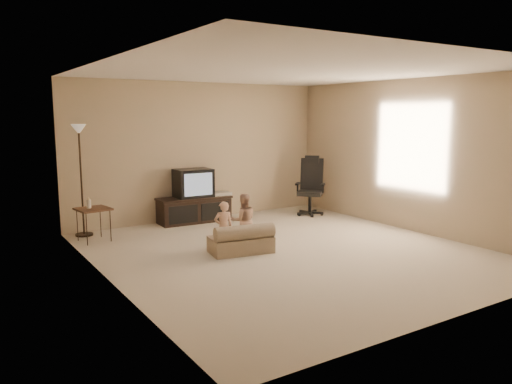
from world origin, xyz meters
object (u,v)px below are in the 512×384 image
Objects in this scene: toddler_right at (244,221)px; side_table at (93,209)px; child_sofa at (242,241)px; toddler_left at (224,228)px; floor_lamp at (80,155)px; office_chair at (311,194)px; tv_stand at (194,200)px.

side_table is at bearing -21.88° from toddler_right.
toddler_left reaches higher than child_sofa.
toddler_left is at bearing 38.95° from toddler_right.
floor_lamp is at bearing -28.54° from toddler_right.
office_chair reaches higher than child_sofa.
floor_lamp is 1.91× the size of child_sofa.
toddler_left is (1.34, -1.68, -0.13)m from side_table.
side_table is 0.94× the size of toddler_left.
floor_lamp reaches higher than office_chair.
office_chair reaches higher than toddler_left.
floor_lamp is at bearing 135.79° from child_sofa.
toddler_right reaches higher than child_sofa.
side_table is 0.74× the size of child_sofa.
floor_lamp reaches higher than toddler_left.
toddler_left is 0.44m from toddler_right.
office_chair is 1.54× the size of toddler_left.
child_sofa is 1.18× the size of toddler_right.
side_table is (-1.90, -0.43, 0.10)m from tv_stand.
toddler_left reaches higher than side_table.
office_chair is at bearing -137.61° from toddler_left.
tv_stand is 2.25m from child_sofa.
child_sofa is at bearing -96.24° from tv_stand.
office_chair is at bearing -2.15° from side_table.
child_sofa is (-0.33, -2.22, -0.23)m from tv_stand.
toddler_left is (-0.56, -2.11, -0.03)m from tv_stand.
tv_stand is 2.14m from floor_lamp.
floor_lamp reaches higher than child_sofa.
toddler_right is at bearing -91.99° from tv_stand.
child_sofa is at bearing 167.48° from toddler_left.
floor_lamp is (-4.14, 0.60, 0.89)m from office_chair.
office_chair is 1.44× the size of toddler_right.
toddler_right is (1.75, -1.53, -0.10)m from side_table.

